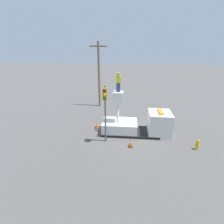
{
  "coord_description": "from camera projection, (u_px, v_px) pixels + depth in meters",
  "views": [
    {
      "loc": [
        -0.37,
        -15.58,
        8.44
      ],
      "look_at": [
        -1.74,
        -0.89,
        2.53
      ],
      "focal_mm": 28.0,
      "sensor_mm": 36.0,
      "label": 1
    }
  ],
  "objects": [
    {
      "name": "bucket_truck",
      "position": [
        139.0,
        125.0,
        17.1
      ],
      "size": [
        6.6,
        2.36,
        4.2
      ],
      "color": "black",
      "rests_on": "ground"
    },
    {
      "name": "traffic_light_pole",
      "position": [
        105.0,
        104.0,
        14.56
      ],
      "size": [
        0.34,
        0.57,
        5.17
      ],
      "color": "#515156",
      "rests_on": "ground"
    },
    {
      "name": "traffic_cone_rear",
      "position": [
        97.0,
        125.0,
        18.4
      ],
      "size": [
        0.5,
        0.5,
        0.65
      ],
      "color": "black",
      "rests_on": "ground"
    },
    {
      "name": "ground_plane",
      "position": [
        130.0,
        133.0,
        17.5
      ],
      "size": [
        120.0,
        120.0,
        0.0
      ],
      "primitive_type": "plane",
      "color": "#565451"
    },
    {
      "name": "utility_pole",
      "position": [
        99.0,
        73.0,
        23.25
      ],
      "size": [
        2.2,
        0.26,
        8.57
      ],
      "color": "brown",
      "rests_on": "ground"
    },
    {
      "name": "worker",
      "position": [
        118.0,
        82.0,
        15.72
      ],
      "size": [
        0.4,
        0.26,
        1.75
      ],
      "color": "navy",
      "rests_on": "bucket_truck"
    },
    {
      "name": "traffic_cone_curbside",
      "position": [
        131.0,
        143.0,
        15.03
      ],
      "size": [
        0.4,
        0.4,
        0.79
      ],
      "color": "black",
      "rests_on": "ground"
    },
    {
      "name": "fire_hydrant",
      "position": [
        197.0,
        145.0,
        14.63
      ],
      "size": [
        0.5,
        0.26,
        0.93
      ],
      "color": "gold",
      "rests_on": "ground"
    }
  ]
}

